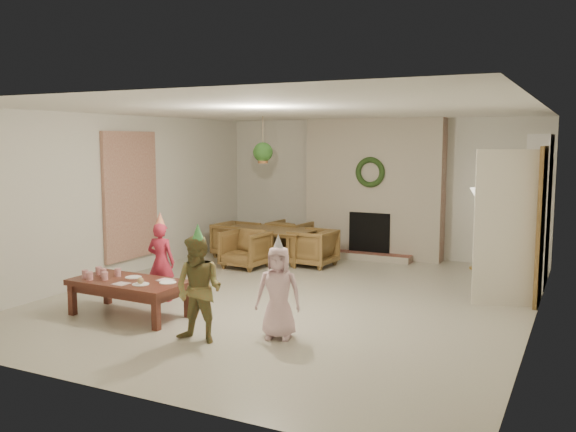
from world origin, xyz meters
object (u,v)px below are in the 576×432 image
Objects in this scene: child_red at (161,262)px; dining_chair_right at (313,248)px; coffee_table_top at (129,283)px; child_plaid at (199,289)px; dining_chair_near at (245,249)px; dining_chair_far at (290,238)px; child_pink at (278,292)px; dining_table at (269,245)px; dining_chair_left at (236,240)px.

dining_chair_right is at bearing -115.28° from child_red.
child_plaid reaches higher than coffee_table_top.
dining_chair_near is 0.61× the size of child_plaid.
child_pink is (2.03, -4.42, 0.18)m from dining_chair_far.
child_red is 0.93× the size of child_plaid.
dining_table is 0.89m from dining_chair_right.
child_pink is (1.98, 0.06, 0.09)m from coffee_table_top.
coffee_table_top is (0.11, -3.77, 0.12)m from dining_table.
child_pink is (2.10, -3.71, 0.21)m from dining_table.
child_pink is (2.81, -3.77, 0.18)m from dining_chair_left.
dining_chair_left is at bearing -85.55° from child_red.
dining_chair_near reaches higher than dining_table.
dining_chair_far is at bearing -128.66° from dining_chair_right.
dining_table is 1.62× the size of child_pink.
child_pink is at bearing 23.53° from dining_chair_right.
coffee_table_top is 1.27× the size of child_plaid.
child_pink reaches higher than dining_chair_right.
dining_chair_left is 4.76m from child_plaid.
dining_chair_right is (0.89, -0.08, 0.03)m from dining_table.
child_plaid is 1.13× the size of child_pink.
child_plaid reaches higher than child_red.
dining_chair_right reaches higher than dining_table.
child_plaid is 0.84m from child_pink.
dining_table is 3.03m from child_red.
coffee_table_top is (-0.78, -3.69, 0.09)m from dining_chair_right.
child_red reaches higher than dining_table.
dining_chair_right is at bearing -90.00° from dining_chair_left.
child_plaid is at bearing -148.42° from dining_chair_left.
dining_table is at bearing -98.49° from child_red.
child_plaid is (1.47, -3.48, 0.25)m from dining_chair_near.
child_pink reaches higher than dining_chair_left.
dining_chair_far is 3.74m from child_red.
dining_table is at bearing 90.00° from dining_chair_far.
child_plaid is at bearing 131.65° from child_red.
dining_chair_near is 3.79m from child_plaid.
dining_chair_left is at bearing 111.43° from child_pink.
dining_chair_left is at bearing -90.00° from dining_chair_right.
child_pink is (1.21, -3.63, 0.18)m from dining_chair_right.
dining_chair_left is (-0.77, -0.65, 0.00)m from dining_chair_far.
dining_chair_far is 4.87m from child_pink.
child_pink is (2.09, -0.69, -0.02)m from child_red.
dining_chair_left is 1.00× the size of dining_chair_right.
coffee_table_top is (0.05, -4.48, 0.09)m from dining_chair_far.
dining_chair_far is 0.69× the size of child_pink.
dining_table is 1.13× the size of coffee_table_top.
child_pink reaches higher than dining_chair_near.
dining_chair_right is at bearing 0.00° from dining_table.
dining_table is 1.44× the size of child_plaid.
dining_chair_near is at bearing 110.55° from child_pink.
dining_table is at bearing 104.26° from child_pink.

